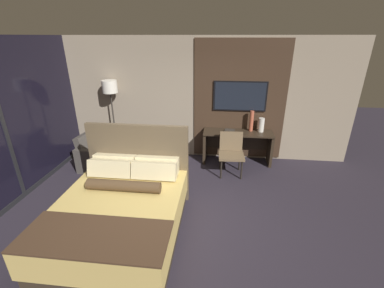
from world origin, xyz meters
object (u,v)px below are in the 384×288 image
at_px(desk_chair, 231,150).
at_px(armchair_by_window, 101,156).
at_px(floor_lamp, 110,93).
at_px(vase_tall, 251,121).
at_px(vase_short, 261,125).
at_px(book, 230,130).
at_px(bed, 122,211).
at_px(tv, 240,96).
at_px(desk, 237,142).

relative_size(desk_chair, armchair_by_window, 0.98).
xyz_separation_m(floor_lamp, vase_tall, (3.24, 0.05, -0.57)).
relative_size(desk_chair, vase_short, 2.81).
height_order(armchair_by_window, book, same).
bearing_deg(bed, armchair_by_window, 122.04).
height_order(bed, tv, tv).
height_order(armchair_by_window, vase_short, vase_short).
xyz_separation_m(bed, tv, (1.83, 2.82, 1.15)).
bearing_deg(bed, tv, 57.05).
xyz_separation_m(tv, book, (-0.19, -0.19, -0.75)).
bearing_deg(vase_tall, book, -171.89).
xyz_separation_m(desk, vase_tall, (0.29, 0.08, 0.49)).
relative_size(bed, vase_short, 6.72).
relative_size(bed, vase_tall, 4.55).
xyz_separation_m(vase_tall, book, (-0.48, -0.07, -0.22)).
bearing_deg(vase_short, tv, 163.51).
distance_m(desk_chair, vase_tall, 0.89).
bearing_deg(floor_lamp, book, -0.31).
bearing_deg(floor_lamp, armchair_by_window, -101.67).
xyz_separation_m(desk_chair, floor_lamp, (-2.79, 0.57, 1.03)).
xyz_separation_m(desk_chair, vase_short, (0.67, 0.60, 0.39)).
relative_size(bed, armchair_by_window, 2.35).
bearing_deg(vase_short, armchair_by_window, -169.53).
bearing_deg(floor_lamp, bed, -66.95).
height_order(tv, desk_chair, tv).
height_order(bed, book, bed).
bearing_deg(tv, vase_tall, -23.62).
relative_size(vase_tall, book, 1.91).
bearing_deg(book, tv, 45.42).
xyz_separation_m(desk, tv, (-0.00, 0.20, 1.02)).
xyz_separation_m(bed, vase_tall, (2.12, 2.69, 0.62)).
height_order(floor_lamp, book, floor_lamp).
height_order(bed, desk, bed).
xyz_separation_m(bed, vase_short, (2.34, 2.67, 0.54)).
xyz_separation_m(tv, vase_tall, (0.29, -0.13, -0.53)).
distance_m(desk, tv, 1.04).
height_order(vase_short, book, vase_short).
relative_size(bed, floor_lamp, 1.15).
xyz_separation_m(tv, vase_short, (0.51, -0.15, -0.61)).
height_order(tv, floor_lamp, tv).
xyz_separation_m(bed, floor_lamp, (-1.12, 2.64, 1.19)).
bearing_deg(desk_chair, bed, -131.44).
xyz_separation_m(bed, book, (1.64, 2.62, 0.40)).
xyz_separation_m(vase_short, book, (-0.70, -0.04, -0.14)).
distance_m(floor_lamp, vase_tall, 3.29).
xyz_separation_m(desk, floor_lamp, (-2.95, 0.02, 1.06)).
relative_size(vase_short, book, 1.30).
xyz_separation_m(armchair_by_window, vase_short, (3.59, 0.66, 0.65)).
bearing_deg(bed, vase_short, 48.77).
relative_size(desk, vase_short, 4.93).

